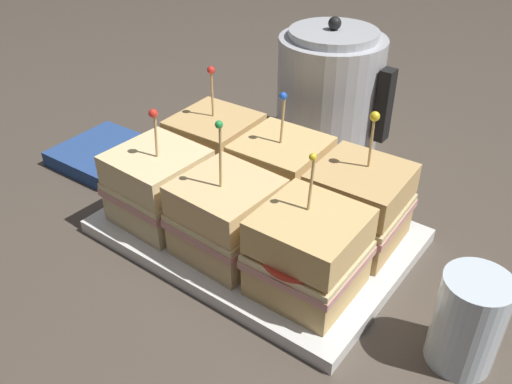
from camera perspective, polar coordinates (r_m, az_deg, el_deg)
The scene contains 11 objects.
ground_plane at distance 0.73m, azimuth 0.00°, elevation -4.67°, with size 6.00×6.00×0.00m, color #4C4238.
serving_platter at distance 0.73m, azimuth 0.00°, elevation -4.11°, with size 0.39×0.27×0.02m.
sandwich_front_left at distance 0.72m, azimuth -10.20°, elevation 0.66°, with size 0.12×0.12×0.16m.
sandwich_front_center at distance 0.65m, azimuth -3.19°, elevation -2.62°, with size 0.12×0.12×0.18m.
sandwich_front_right at distance 0.60m, azimuth 5.52°, elevation -6.44°, with size 0.11×0.12×0.17m.
sandwich_back_left at distance 0.79m, azimuth -4.31°, elevation 4.45°, with size 0.12×0.12×0.17m.
sandwich_back_center at distance 0.73m, azimuth 2.67°, elevation 1.71°, with size 0.12×0.12×0.17m.
sandwich_back_right at distance 0.68m, azimuth 10.71°, elevation -1.38°, with size 0.12×0.12×0.17m.
kettle_steel at distance 0.90m, azimuth 7.75°, elevation 10.23°, with size 0.19×0.17×0.22m.
drinking_glass at distance 0.58m, azimuth 21.41°, elevation -12.55°, with size 0.07×0.07×0.11m.
napkin_stack at distance 0.92m, azimuth -15.57°, elevation 3.88°, with size 0.14×0.14×0.02m.
Camera 1 is at (0.34, -0.46, 0.46)m, focal length 38.00 mm.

